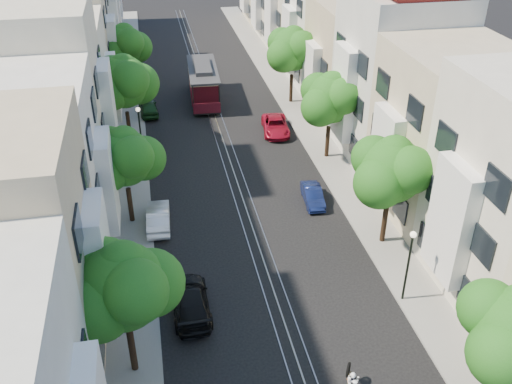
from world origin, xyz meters
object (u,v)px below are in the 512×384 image
parked_car_w_mid (158,217)px  parked_car_w_far (148,107)px  tree_w_d (125,46)px  lamp_east (410,256)px  parked_car_e_mid (313,196)px  cable_car (203,81)px  tree_e_b (393,172)px  tree_w_b (125,159)px  tree_e_c (331,100)px  lamp_west (140,126)px  parked_car_w_near (190,301)px  tree_w_a (124,288)px  tree_e_d (293,50)px  tree_w_c (124,83)px  parked_car_e_far (276,126)px

parked_car_w_mid → parked_car_w_far: parked_car_w_far is taller
tree_w_d → lamp_east: bearing=-67.2°
parked_car_e_mid → cable_car: bearing=109.0°
tree_e_b → tree_w_b: size_ratio=1.07×
tree_e_c → parked_car_w_far: 17.25m
tree_e_b → parked_car_w_far: (-12.86, 21.80, -4.09)m
lamp_west → tree_w_d: bearing=93.4°
parked_car_w_mid → parked_car_w_near: bearing=101.2°
tree_e_b → parked_car_w_mid: bearing=161.7°
tree_w_a → tree_w_d: (-0.00, 34.00, -0.13)m
parked_car_w_near → parked_car_w_far: 25.50m
tree_e_d → tree_e_c: bearing=-90.0°
tree_e_c → tree_e_d: bearing=90.0°
tree_w_c → tree_w_d: 11.01m
lamp_east → parked_car_w_mid: 15.22m
tree_w_b → parked_car_e_mid: size_ratio=1.94×
tree_e_b → parked_car_w_near: size_ratio=1.47×
lamp_west → parked_car_w_far: lamp_west is taller
parked_car_w_near → parked_car_w_mid: parked_car_w_near is taller
cable_car → parked_car_w_mid: 20.47m
tree_w_b → parked_car_w_far: 17.28m
parked_car_w_mid → tree_e_c: bearing=-149.7°
lamp_east → parked_car_w_far: size_ratio=1.10×
tree_w_a → lamp_east: (13.44, 2.02, -1.89)m
lamp_east → tree_e_b: bearing=79.1°
tree_e_d → tree_w_d: tree_e_d is taller
lamp_east → parked_car_w_far: bearing=114.0°
cable_car → parked_car_e_mid: cable_car is taller
tree_w_a → parked_car_w_mid: size_ratio=1.73×
tree_e_b → lamp_west: size_ratio=1.61×
tree_e_c → parked_car_w_mid: tree_e_c is taller
tree_w_b → tree_w_d: 22.00m
tree_w_a → parked_car_w_far: (1.54, 28.80, -4.09)m
parked_car_e_mid → parked_car_e_far: 10.97m
tree_e_d → parked_car_e_far: size_ratio=1.57×
lamp_east → cable_car: size_ratio=0.50×
parked_car_e_far → parked_car_w_mid: (-10.00, -11.74, 0.03)m
tree_e_d → parked_car_w_near: tree_e_d is taller
tree_w_a → parked_car_e_far: (11.54, 22.99, -4.13)m
parked_car_e_far → parked_car_w_mid: bearing=-123.8°
tree_w_b → parked_car_e_mid: tree_w_b is taller
tree_w_b → cable_car: tree_w_b is taller
lamp_east → parked_car_e_far: 21.17m
cable_car → tree_w_c: bearing=-126.7°
tree_w_c → parked_car_w_near: size_ratio=1.56×
parked_car_w_far → tree_e_b: bearing=116.9°
tree_e_d → tree_w_a: bearing=-116.4°
tree_e_c → lamp_west: size_ratio=1.57×
tree_e_d → tree_w_a: tree_e_d is taller
lamp_east → parked_car_e_mid: (-1.90, 10.00, -2.31)m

